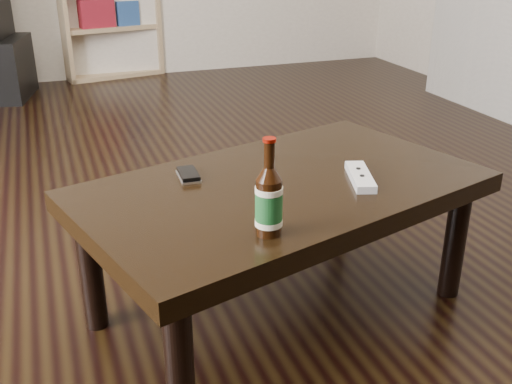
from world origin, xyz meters
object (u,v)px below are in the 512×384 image
object	(u,v)px
phone	(188,175)
beer_bottle	(269,201)
coffee_table	(282,200)
remote	(360,177)

from	to	relation	value
phone	beer_bottle	bearing A→B (deg)	-74.33
coffee_table	beer_bottle	world-z (taller)	beer_bottle
remote	beer_bottle	bearing A→B (deg)	-131.09
remote	phone	bearing A→B (deg)	175.72
beer_bottle	remote	distance (m)	0.41
beer_bottle	phone	distance (m)	0.40
beer_bottle	phone	world-z (taller)	beer_bottle
beer_bottle	coffee_table	bearing A→B (deg)	61.98
coffee_table	beer_bottle	bearing A→B (deg)	-118.02
coffee_table	remote	distance (m)	0.22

